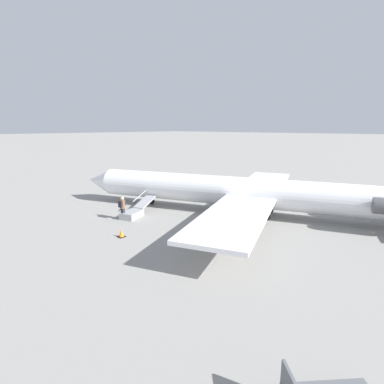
{
  "coord_description": "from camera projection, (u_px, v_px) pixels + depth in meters",
  "views": [
    {
      "loc": [
        -12.48,
        19.86,
        6.85
      ],
      "look_at": [
        3.18,
        1.92,
        1.62
      ],
      "focal_mm": 28.0,
      "sensor_mm": 36.0,
      "label": 1
    }
  ],
  "objects": [
    {
      "name": "ground_plane",
      "position": [
        237.0,
        213.0,
        24.1
      ],
      "size": [
        600.0,
        600.0,
        0.0
      ],
      "primitive_type": "plane",
      "color": "gray"
    },
    {
      "name": "airplane_main",
      "position": [
        249.0,
        192.0,
        23.39
      ],
      "size": [
        28.87,
        22.62,
        6.1
      ],
      "rotation": [
        0.0,
        0.0,
        0.34
      ],
      "color": "white",
      "rests_on": "ground"
    },
    {
      "name": "boarding_stairs",
      "position": [
        135.0,
        212.0,
        23.28
      ],
      "size": [
        2.3,
        4.12,
        1.57
      ],
      "rotation": [
        0.0,
        0.0,
        -1.23
      ],
      "color": "#99999E",
      "rests_on": "ground"
    },
    {
      "name": "passenger",
      "position": [
        122.0,
        206.0,
        22.33
      ],
      "size": [
        0.43,
        0.57,
        1.74
      ],
      "rotation": [
        0.0,
        0.0,
        -1.23
      ],
      "color": "#23232D",
      "rests_on": "ground"
    },
    {
      "name": "traffic_cone_near_stairs",
      "position": [
        121.0,
        234.0,
        18.91
      ],
      "size": [
        0.44,
        0.44,
        0.49
      ],
      "color": "black",
      "rests_on": "ground"
    }
  ]
}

